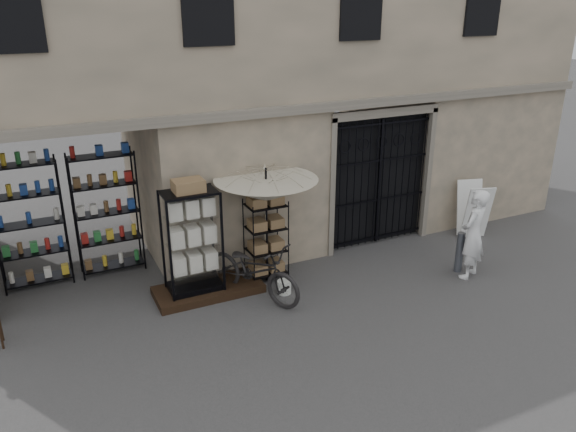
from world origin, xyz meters
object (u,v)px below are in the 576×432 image
bicycle (254,296)px  wire_rack (266,241)px  white_bucket (284,287)px  display_cabinet (193,247)px  steel_bollard (460,252)px  market_umbrella (266,184)px  shopkeeper (468,276)px  easel_sign (473,210)px

bicycle → wire_rack: bearing=20.0°
white_bucket → bicycle: 0.59m
display_cabinet → white_bucket: display_cabinet is taller
steel_bollard → market_umbrella: bearing=160.1°
steel_bollard → wire_rack: bearing=158.9°
bicycle → shopkeeper: size_ratio=1.15×
easel_sign → wire_rack: bearing=-165.4°
display_cabinet → steel_bollard: bearing=-25.4°
market_umbrella → white_bucket: market_umbrella is taller
easel_sign → bicycle: bearing=-159.5°
white_bucket → display_cabinet: bearing=157.8°
market_umbrella → steel_bollard: market_umbrella is taller
easel_sign → display_cabinet: bearing=-164.4°
steel_bollard → display_cabinet: bearing=165.4°
market_umbrella → bicycle: (-0.49, -0.49, -2.00)m
bicycle → shopkeeper: (4.19, -1.10, 0.00)m
wire_rack → steel_bollard: (3.65, -1.41, -0.39)m
white_bucket → steel_bollard: (3.59, -0.71, 0.30)m
wire_rack → steel_bollard: 3.93m
wire_rack → shopkeeper: bearing=-42.3°
display_cabinet → bicycle: 1.49m
display_cabinet → wire_rack: display_cabinet is taller
market_umbrella → steel_bollard: 4.20m
bicycle → steel_bollard: size_ratio=2.49×
display_cabinet → market_umbrella: (1.46, -0.01, 0.99)m
market_umbrella → easel_sign: 5.32m
display_cabinet → market_umbrella: size_ratio=0.75×
steel_bollard → easel_sign: easel_sign is taller
wire_rack → bicycle: size_ratio=0.79×
easel_sign → white_bucket: bearing=-157.5°
market_umbrella → white_bucket: (0.08, -0.62, -1.87)m
wire_rack → white_bucket: bearing=-103.1°
bicycle → shopkeeper: bearing=-43.1°
wire_rack → easel_sign: 5.14m
market_umbrella → wire_rack: bearing=79.1°
display_cabinet → bicycle: (0.97, -0.50, -1.01)m
shopkeeper → white_bucket: bearing=-40.2°
shopkeeper → easel_sign: bearing=-158.9°
display_cabinet → steel_bollard: display_cabinet is taller
market_umbrella → steel_bollard: (3.66, -1.33, -1.57)m
wire_rack → shopkeeper: (3.69, -1.67, -0.81)m
display_cabinet → easel_sign: display_cabinet is taller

